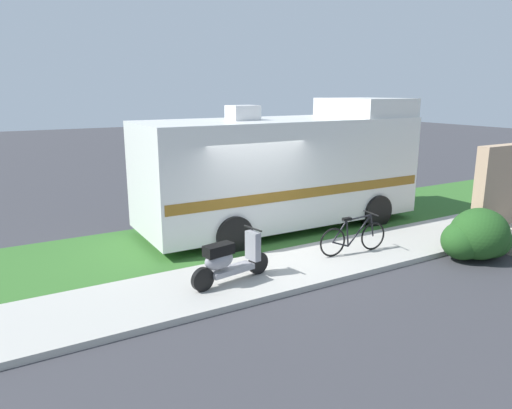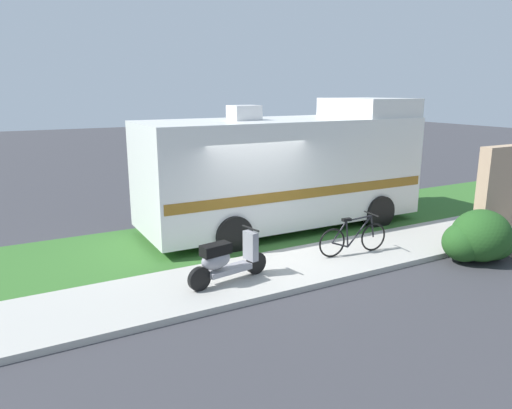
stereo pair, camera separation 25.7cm
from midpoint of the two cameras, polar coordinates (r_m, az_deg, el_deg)
name	(u,v)px [view 1 (the left image)]	position (r m, az deg, el deg)	size (l,w,h in m)	color
ground_plane	(265,254)	(10.88, 0.35, -5.93)	(80.00, 80.00, 0.00)	#38383D
sidewalk	(295,268)	(9.91, 3.93, -7.59)	(24.00, 2.00, 0.12)	#ADAAA3
grass_strip	(234,235)	(12.12, -3.29, -3.70)	(24.00, 3.40, 0.08)	#336628
motorhome_rv	(284,168)	(12.56, 2.81, 4.35)	(7.46, 2.78, 3.42)	silver
scooter	(229,260)	(8.86, -4.15, -6.65)	(1.73, 0.58, 0.97)	black
bicycle	(353,237)	(10.64, 10.93, -3.87)	(1.71, 0.52, 0.88)	black
pickup_truck_near	(300,164)	(17.89, 4.93, 4.84)	(5.36, 2.18, 1.73)	#1E478C
porch_steps	(508,205)	(12.78, 27.48, -0.02)	(2.00, 1.26, 2.40)	#BCB29E
bush_by_porch	(478,237)	(11.35, 24.50, -3.53)	(1.59, 1.19, 1.13)	#23511E
bottle_green	(454,228)	(12.99, 22.23, -2.58)	(0.06, 0.06, 0.29)	navy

